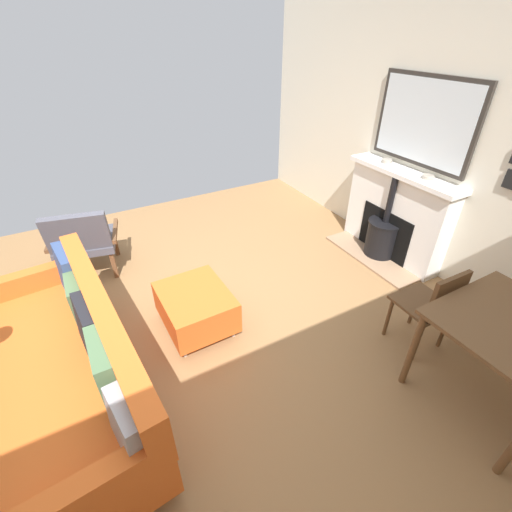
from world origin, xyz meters
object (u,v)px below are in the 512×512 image
Objects in this scene: mantel_bowl_far at (428,177)px; armchair_accent at (83,239)px; ottoman at (196,307)px; dining_chair_near_fireplace at (432,304)px; mantel_bowl_near at (387,161)px; sofa at (70,367)px; fireplace at (392,219)px.

mantel_bowl_far is 3.63m from armchair_accent.
dining_chair_near_fireplace is at bearing 144.04° from ottoman.
armchair_accent reaches higher than ottoman.
ottoman is (2.50, 0.36, -0.82)m from mantel_bowl_near.
mantel_bowl_far is 2.64m from ottoman.
mantel_bowl_near is at bearing -90.00° from mantel_bowl_far.
dining_chair_near_fireplace is (0.91, 0.96, -0.57)m from mantel_bowl_far.
sofa is at bearing 16.00° from ottoman.
mantel_bowl_far is (0.00, 0.55, -0.00)m from mantel_bowl_near.
fireplace is 0.66m from mantel_bowl_near.
sofa is (3.49, 0.37, -0.10)m from fireplace.
mantel_bowl_near is 1.86m from dining_chair_near_fireplace.
armchair_accent is (3.23, -0.99, -0.61)m from mantel_bowl_near.
armchair_accent is at bearing -21.67° from fireplace.
sofa is 3.11× the size of ottoman.
dining_chair_near_fireplace is at bearing 161.87° from sofa.
armchair_accent is 1.00× the size of dining_chair_near_fireplace.
mantel_bowl_far is 3.60m from sofa.
mantel_bowl_near is at bearing -169.51° from sofa.
fireplace is 1.67× the size of armchair_accent.
mantel_bowl_near is 0.55m from mantel_bowl_far.
armchair_accent is at bearing -100.31° from sofa.
mantel_bowl_near is 3.66m from sofa.
mantel_bowl_far is 0.06× the size of sofa.
sofa is at bearing 79.69° from armchair_accent.
mantel_bowl_far reaches higher than sofa.
mantel_bowl_near is 0.14× the size of armchair_accent.
ottoman is 0.85× the size of armchair_accent.
mantel_bowl_far reaches higher than fireplace.
dining_chair_near_fireplace is (0.87, 1.23, 0.02)m from fireplace.
ottoman is at bearing 1.75° from fireplace.
mantel_bowl_far reaches higher than dining_chair_near_fireplace.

